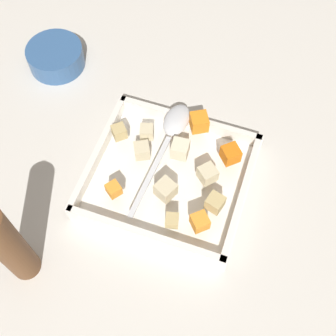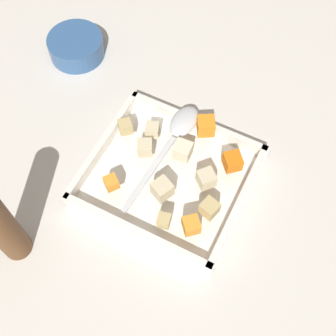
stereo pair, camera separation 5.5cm
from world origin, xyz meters
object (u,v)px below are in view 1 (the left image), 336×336
(serving_spoon, at_px, (174,126))
(baking_dish, at_px, (168,178))
(small_prep_bowl, at_px, (56,57))
(pepper_mill, at_px, (8,245))

(serving_spoon, bearing_deg, baking_dish, 15.68)
(baking_dish, relative_size, small_prep_bowl, 2.41)
(baking_dish, bearing_deg, pepper_mill, 53.15)
(serving_spoon, distance_m, pepper_mill, 0.38)
(serving_spoon, relative_size, pepper_mill, 1.08)
(baking_dish, distance_m, pepper_mill, 0.32)
(serving_spoon, relative_size, small_prep_bowl, 2.09)
(serving_spoon, height_order, small_prep_bowl, serving_spoon)
(baking_dish, xyz_separation_m, small_prep_bowl, (0.34, -0.20, 0.01))
(pepper_mill, xyz_separation_m, small_prep_bowl, (0.15, -0.44, -0.09))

